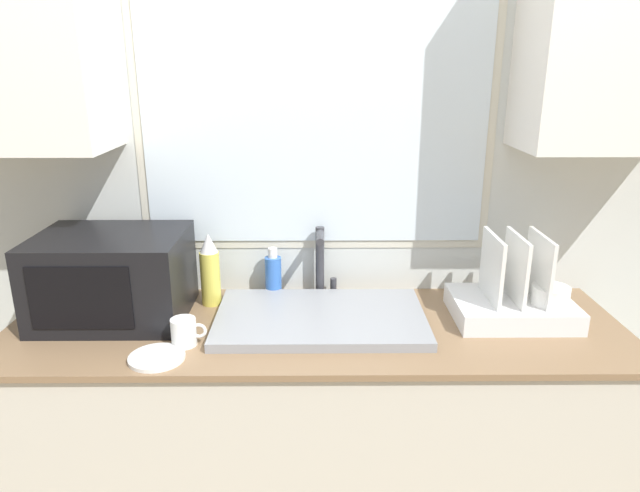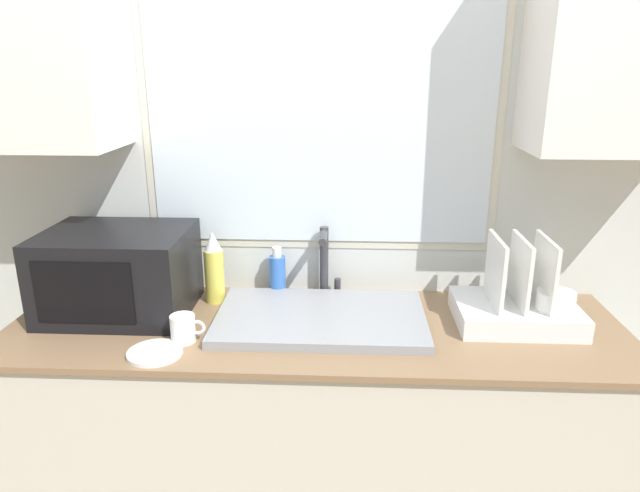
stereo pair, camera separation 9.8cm
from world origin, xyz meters
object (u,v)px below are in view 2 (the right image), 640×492
at_px(faucet, 325,257).
at_px(soap_bottle, 277,274).
at_px(microwave, 118,272).
at_px(spray_bottle, 214,268).
at_px(mug_near_sink, 184,328).
at_px(dish_rack, 519,305).

height_order(faucet, soap_bottle, faucet).
xyz_separation_m(microwave, spray_bottle, (0.30, 0.10, -0.02)).
bearing_deg(microwave, soap_bottle, 18.81).
xyz_separation_m(faucet, spray_bottle, (-0.39, -0.07, -0.02)).
height_order(faucet, spray_bottle, spray_bottle).
bearing_deg(microwave, faucet, 14.07).
height_order(soap_bottle, mug_near_sink, soap_bottle).
distance_m(spray_bottle, mug_near_sink, 0.32).
xyz_separation_m(microwave, dish_rack, (1.34, -0.03, -0.08)).
relative_size(spray_bottle, soap_bottle, 1.42).
height_order(faucet, microwave, microwave).
height_order(dish_rack, spray_bottle, dish_rack).
xyz_separation_m(microwave, soap_bottle, (0.52, 0.18, -0.06)).
height_order(microwave, spray_bottle, microwave).
bearing_deg(mug_near_sink, faucet, 42.80).
bearing_deg(spray_bottle, microwave, -161.71).
distance_m(faucet, microwave, 0.72).
bearing_deg(spray_bottle, dish_rack, -7.23).
relative_size(faucet, mug_near_sink, 2.38).
bearing_deg(mug_near_sink, spray_bottle, 85.00).
bearing_deg(faucet, microwave, -165.93).
bearing_deg(mug_near_sink, dish_rack, 9.72).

